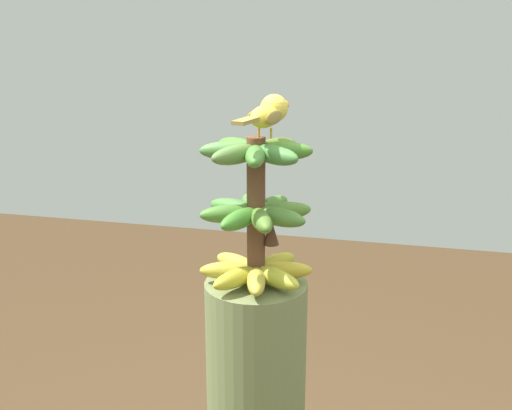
% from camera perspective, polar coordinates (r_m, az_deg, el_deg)
% --- Properties ---
extents(banana_bunch, '(0.26, 0.26, 0.34)m').
position_cam_1_polar(banana_bunch, '(1.42, 0.03, -0.68)').
color(banana_bunch, brown).
rests_on(banana_bunch, banana_tree).
extents(perched_bird, '(0.23, 0.08, 0.09)m').
position_cam_1_polar(perched_bird, '(1.38, 1.13, 8.22)').
color(perched_bird, '#C68933').
rests_on(perched_bird, banana_bunch).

